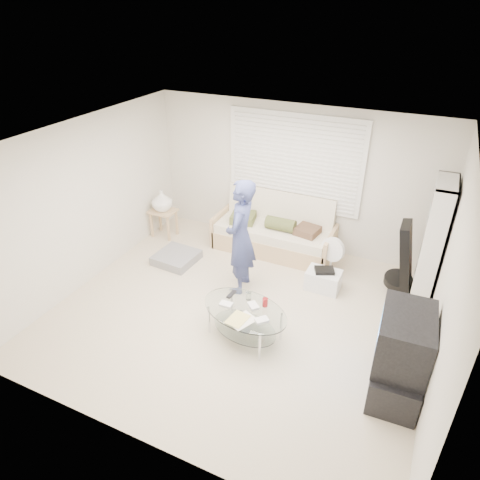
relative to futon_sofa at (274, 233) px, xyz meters
The scene contains 13 objects.
ground 1.91m from the futon_sofa, 84.62° to the right, with size 5.00×5.00×0.00m, color #C5B399.
room_shell 1.91m from the futon_sofa, 82.79° to the right, with size 5.02×4.52×2.51m.
window_blinds 1.27m from the futon_sofa, 61.62° to the left, with size 2.32×0.08×1.62m.
futon_sofa is the anchor object (origin of this frame).
grey_floor_pillow 1.75m from the futon_sofa, 141.62° to the right, with size 0.65×0.65×0.15m, color slate.
side_table 2.11m from the futon_sofa, 169.13° to the right, with size 0.46×0.37×0.92m.
bookshelf 2.57m from the futon_sofa, ahead, with size 0.29×0.76×1.81m.
guitar_case 2.24m from the futon_sofa, 10.41° to the right, with size 0.41×0.43×1.15m.
floor_fan 1.15m from the futon_sofa, 16.26° to the right, with size 0.42×0.27×0.67m.
storage_bin 1.37m from the futon_sofa, 35.08° to the right, with size 0.52×0.36×0.36m.
tv_unit 3.34m from the futon_sofa, 44.65° to the right, with size 0.58×1.00×1.07m.
coffee_table 2.31m from the futon_sofa, 78.45° to the right, with size 1.34×1.02×0.57m.
standing_person 1.42m from the futon_sofa, 92.13° to the right, with size 0.65×0.43×1.79m, color navy.
Camera 1 is at (2.05, -4.34, 3.96)m, focal length 32.00 mm.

